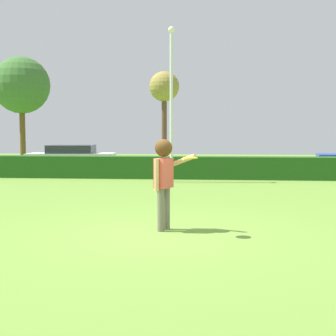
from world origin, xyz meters
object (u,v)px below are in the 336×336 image
object	(u,v)px
person	(164,172)
birch_tree	(164,89)
lamppost	(171,97)
parked_car_white	(71,156)
maple_tree	(21,86)
frisbee	(190,158)

from	to	relation	value
person	birch_tree	bearing A→B (deg)	95.39
birch_tree	person	bearing A→B (deg)	-84.61
lamppost	parked_car_white	world-z (taller)	lamppost
lamppost	parked_car_white	size ratio (longest dim) A/B	1.35
maple_tree	parked_car_white	bearing A→B (deg)	-51.10
lamppost	birch_tree	world-z (taller)	lamppost
frisbee	parked_car_white	world-z (taller)	frisbee
person	maple_tree	size ratio (longest dim) A/B	0.27
frisbee	birch_tree	distance (m)	17.97
frisbee	maple_tree	xyz separation A→B (m)	(-11.30, 20.09, 3.28)
person	lamppost	world-z (taller)	lamppost
parked_car_white	maple_tree	xyz separation A→B (m)	(-4.92, 6.09, 4.05)
frisbee	lamppost	distance (m)	9.40
maple_tree	lamppost	bearing A→B (deg)	-46.89
person	frisbee	xyz separation A→B (m)	(0.53, -0.48, 0.31)
frisbee	parked_car_white	bearing A→B (deg)	114.52
frisbee	lamppost	xyz separation A→B (m)	(-1.08, 9.17, 1.76)
frisbee	birch_tree	size ratio (longest dim) A/B	0.05
lamppost	parked_car_white	xyz separation A→B (m)	(-5.31, 4.83, -2.53)
person	lamppost	size ratio (longest dim) A/B	0.31
lamppost	birch_tree	distance (m)	8.58
person	maple_tree	distance (m)	22.66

